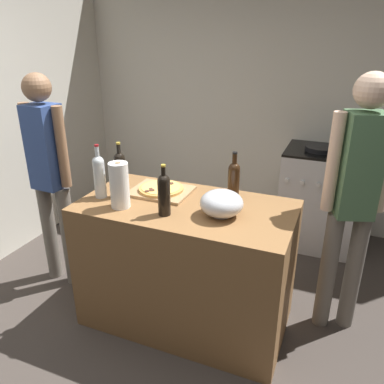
% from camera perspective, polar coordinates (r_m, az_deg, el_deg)
% --- Properties ---
extents(ground_plane, '(4.47, 3.20, 0.02)m').
position_cam_1_polar(ground_plane, '(3.31, 4.04, -12.98)').
color(ground_plane, '#3F3833').
extents(kitchen_wall_rear, '(4.47, 0.10, 2.60)m').
position_cam_1_polar(kitchen_wall_rear, '(4.05, 10.85, 13.53)').
color(kitchen_wall_rear, silver).
rests_on(kitchen_wall_rear, ground_plane).
extents(kitchen_wall_left, '(0.10, 3.20, 2.60)m').
position_cam_1_polar(kitchen_wall_left, '(3.85, -25.28, 11.34)').
color(kitchen_wall_left, silver).
rests_on(kitchen_wall_left, ground_plane).
extents(counter, '(1.38, 0.73, 0.90)m').
position_cam_1_polar(counter, '(2.67, -0.83, -10.68)').
color(counter, olive).
rests_on(counter, ground_plane).
extents(cutting_board, '(0.40, 0.32, 0.02)m').
position_cam_1_polar(cutting_board, '(2.64, -4.59, 0.12)').
color(cutting_board, tan).
rests_on(cutting_board, counter).
extents(pizza, '(0.31, 0.31, 0.03)m').
position_cam_1_polar(pizza, '(2.64, -4.61, 0.54)').
color(pizza, tan).
rests_on(pizza, cutting_board).
extents(mixing_bowl, '(0.26, 0.26, 0.16)m').
position_cam_1_polar(mixing_bowl, '(2.29, 4.41, -1.69)').
color(mixing_bowl, '#B2B2B7').
rests_on(mixing_bowl, counter).
extents(paper_towel_roll, '(0.12, 0.12, 0.29)m').
position_cam_1_polar(paper_towel_roll, '(2.41, -10.72, 0.99)').
color(paper_towel_roll, white).
rests_on(paper_towel_roll, counter).
extents(wine_bottle_amber, '(0.07, 0.07, 0.37)m').
position_cam_1_polar(wine_bottle_amber, '(2.57, -10.58, 2.84)').
color(wine_bottle_amber, black).
rests_on(wine_bottle_amber, counter).
extents(wine_bottle_clear, '(0.08, 0.08, 0.36)m').
position_cam_1_polar(wine_bottle_clear, '(2.59, -13.59, 2.50)').
color(wine_bottle_clear, silver).
rests_on(wine_bottle_clear, counter).
extents(wine_bottle_green, '(0.08, 0.08, 0.33)m').
position_cam_1_polar(wine_bottle_green, '(2.49, 6.21, 1.88)').
color(wine_bottle_green, '#331E0F').
rests_on(wine_bottle_green, counter).
extents(wine_bottle_dark, '(0.08, 0.08, 0.32)m').
position_cam_1_polar(wine_bottle_dark, '(2.28, -4.18, -0.12)').
color(wine_bottle_dark, black).
rests_on(wine_bottle_dark, counter).
extents(stove, '(0.67, 0.59, 0.98)m').
position_cam_1_polar(stove, '(3.81, 18.22, -0.83)').
color(stove, '#B7B7BC').
rests_on(stove, ground_plane).
extents(person_in_stripes, '(0.39, 0.21, 1.66)m').
position_cam_1_polar(person_in_stripes, '(3.07, -20.43, 3.09)').
color(person_in_stripes, slate).
rests_on(person_in_stripes, ground_plane).
extents(person_in_red, '(0.37, 0.26, 1.72)m').
position_cam_1_polar(person_in_red, '(2.56, 22.97, -0.16)').
color(person_in_red, slate).
rests_on(person_in_red, ground_plane).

